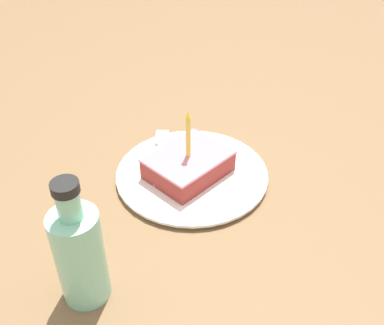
{
  "coord_description": "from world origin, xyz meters",
  "views": [
    {
      "loc": [
        -0.44,
        0.42,
        0.48
      ],
      "look_at": [
        -0.02,
        -0.01,
        0.03
      ],
      "focal_mm": 42.0,
      "sensor_mm": 36.0,
      "label": 1
    }
  ],
  "objects_px": {
    "cake_slice": "(187,165)",
    "bottle": "(80,253)",
    "fork": "(160,152)",
    "plate": "(192,174)"
  },
  "relations": [
    {
      "from": "fork",
      "to": "bottle",
      "type": "height_order",
      "value": "bottle"
    },
    {
      "from": "fork",
      "to": "bottle",
      "type": "distance_m",
      "value": 0.3
    },
    {
      "from": "fork",
      "to": "bottle",
      "type": "bearing_deg",
      "value": 118.87
    },
    {
      "from": "plate",
      "to": "fork",
      "type": "xyz_separation_m",
      "value": [
        0.08,
        0.0,
        0.01
      ]
    },
    {
      "from": "bottle",
      "to": "fork",
      "type": "bearing_deg",
      "value": -61.13
    },
    {
      "from": "cake_slice",
      "to": "fork",
      "type": "relative_size",
      "value": 1.0
    },
    {
      "from": "cake_slice",
      "to": "fork",
      "type": "height_order",
      "value": "cake_slice"
    },
    {
      "from": "plate",
      "to": "fork",
      "type": "distance_m",
      "value": 0.08
    },
    {
      "from": "plate",
      "to": "bottle",
      "type": "bearing_deg",
      "value": 104.3
    },
    {
      "from": "cake_slice",
      "to": "bottle",
      "type": "height_order",
      "value": "bottle"
    }
  ]
}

